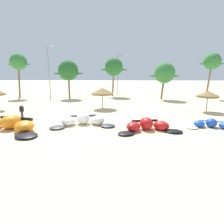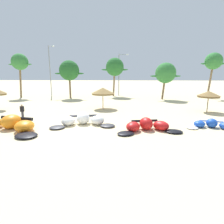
# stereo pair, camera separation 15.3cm
# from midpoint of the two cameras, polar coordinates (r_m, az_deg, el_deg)

# --- Properties ---
(ground_plane) EXTENTS (260.00, 260.00, 0.00)m
(ground_plane) POSITION_cam_midpoint_polar(r_m,az_deg,el_deg) (16.33, -12.44, -4.75)
(ground_plane) COLOR beige
(kite_left) EXTENTS (7.63, 4.28, 1.20)m
(kite_left) POSITION_cam_midpoint_polar(r_m,az_deg,el_deg) (17.53, -30.64, -3.46)
(kite_left) COLOR black
(kite_left) RESTS_ON ground
(kite_left_of_center) EXTENTS (5.97, 3.29, 1.13)m
(kite_left_of_center) POSITION_cam_midpoint_polar(r_m,az_deg,el_deg) (16.78, -9.48, -2.65)
(kite_left_of_center) COLOR #333338
(kite_left_of_center) RESTS_ON ground
(kite_center) EXTENTS (5.53, 3.08, 1.05)m
(kite_center) POSITION_cam_midpoint_polar(r_m,az_deg,el_deg) (15.22, 10.95, -4.33)
(kite_center) COLOR black
(kite_center) RESTS_ON ground
(kite_right_of_center) EXTENTS (4.44, 2.64, 0.79)m
(kite_right_of_center) POSITION_cam_midpoint_polar(r_m,az_deg,el_deg) (17.92, 29.08, -3.50)
(kite_right_of_center) COLOR white
(kite_right_of_center) RESTS_ON ground
(beach_umbrella_middle) EXTENTS (3.11, 3.11, 2.86)m
(beach_umbrella_middle) POSITION_cam_midpoint_polar(r_m,az_deg,el_deg) (24.38, -3.28, 6.67)
(beach_umbrella_middle) COLOR brown
(beach_umbrella_middle) RESTS_ON ground
(beach_umbrella_near_palms) EXTENTS (2.69, 2.69, 2.61)m
(beach_umbrella_near_palms) POSITION_cam_midpoint_polar(r_m,az_deg,el_deg) (25.18, 28.17, 5.06)
(beach_umbrella_near_palms) COLOR brown
(beach_umbrella_near_palms) RESTS_ON ground
(person_near_kites) EXTENTS (0.36, 0.24, 1.62)m
(person_near_kites) POSITION_cam_midpoint_polar(r_m,az_deg,el_deg) (20.59, -27.04, 0.00)
(person_near_kites) COLOR #383842
(person_near_kites) RESTS_ON ground
(palm_leftmost) EXTENTS (4.77, 3.18, 8.65)m
(palm_leftmost) POSITION_cam_midpoint_polar(r_m,az_deg,el_deg) (40.70, -27.82, 13.87)
(palm_leftmost) COLOR brown
(palm_leftmost) RESTS_ON ground
(palm_left) EXTENTS (5.76, 3.84, 7.29)m
(palm_left) POSITION_cam_midpoint_polar(r_m,az_deg,el_deg) (36.38, -13.92, 12.70)
(palm_left) COLOR brown
(palm_left) RESTS_ON ground
(palm_left_of_gap) EXTENTS (5.66, 3.77, 8.05)m
(palm_left_of_gap) POSITION_cam_midpoint_polar(r_m,az_deg,el_deg) (38.66, 0.47, 14.12)
(palm_left_of_gap) COLOR #7F6647
(palm_left_of_gap) RESTS_ON ground
(palm_center_left) EXTENTS (5.63, 3.75, 6.76)m
(palm_center_left) POSITION_cam_midpoint_polar(r_m,az_deg,el_deg) (35.08, 16.35, 11.82)
(palm_center_left) COLOR brown
(palm_center_left) RESTS_ON ground
(palm_center_right) EXTENTS (4.72, 3.15, 8.68)m
(palm_center_right) POSITION_cam_midpoint_polar(r_m,az_deg,el_deg) (40.17, 29.26, 13.84)
(palm_center_right) COLOR #7F6647
(palm_center_right) RESTS_ON ground
(lamppost_west) EXTENTS (1.43, 0.24, 10.51)m
(lamppost_west) POSITION_cam_midpoint_polar(r_m,az_deg,el_deg) (41.07, -19.54, 12.85)
(lamppost_west) COLOR gray
(lamppost_west) RESTS_ON ground
(lamppost_west_center) EXTENTS (2.13, 0.24, 8.93)m
(lamppost_west_center) POSITION_cam_midpoint_polar(r_m,az_deg,el_deg) (39.84, 2.07, 12.52)
(lamppost_west_center) COLOR gray
(lamppost_west_center) RESTS_ON ground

